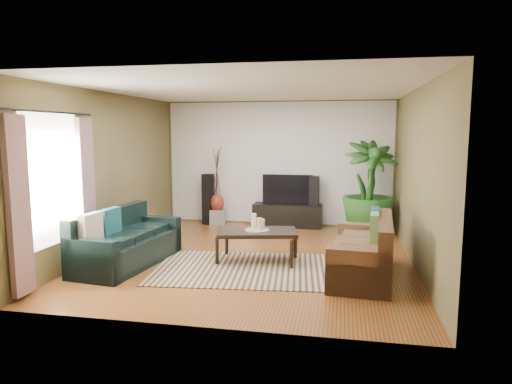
% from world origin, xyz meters
% --- Properties ---
extents(floor, '(5.50, 5.50, 0.00)m').
position_xyz_m(floor, '(0.00, 0.00, 0.00)').
color(floor, brown).
rests_on(floor, ground).
extents(ceiling, '(5.50, 5.50, 0.00)m').
position_xyz_m(ceiling, '(0.00, 0.00, 2.70)').
color(ceiling, white).
rests_on(ceiling, ground).
extents(wall_back, '(5.00, 0.00, 5.00)m').
position_xyz_m(wall_back, '(0.00, 2.75, 1.35)').
color(wall_back, brown).
rests_on(wall_back, ground).
extents(wall_front, '(5.00, 0.00, 5.00)m').
position_xyz_m(wall_front, '(0.00, -2.75, 1.35)').
color(wall_front, brown).
rests_on(wall_front, ground).
extents(wall_left, '(0.00, 5.50, 5.50)m').
position_xyz_m(wall_left, '(-2.50, 0.00, 1.35)').
color(wall_left, brown).
rests_on(wall_left, ground).
extents(wall_right, '(0.00, 5.50, 5.50)m').
position_xyz_m(wall_right, '(2.50, 0.00, 1.35)').
color(wall_right, brown).
rests_on(wall_right, ground).
extents(backwall_panel, '(4.90, 0.00, 4.90)m').
position_xyz_m(backwall_panel, '(0.00, 2.74, 1.35)').
color(backwall_panel, white).
rests_on(backwall_panel, ground).
extents(window_pane, '(0.00, 1.80, 1.80)m').
position_xyz_m(window_pane, '(-2.48, -1.60, 1.40)').
color(window_pane, white).
rests_on(window_pane, ground).
extents(curtain_near, '(0.08, 0.35, 2.20)m').
position_xyz_m(curtain_near, '(-2.43, -2.35, 1.15)').
color(curtain_near, gray).
rests_on(curtain_near, ground).
extents(curtain_far, '(0.08, 0.35, 2.20)m').
position_xyz_m(curtain_far, '(-2.43, -0.85, 1.15)').
color(curtain_far, gray).
rests_on(curtain_far, ground).
extents(curtain_rod, '(0.03, 1.90, 0.03)m').
position_xyz_m(curtain_rod, '(-2.43, -1.60, 2.30)').
color(curtain_rod, black).
rests_on(curtain_rod, ground).
extents(sofa_left, '(1.06, 2.03, 0.85)m').
position_xyz_m(sofa_left, '(-1.82, -0.78, 0.42)').
color(sofa_left, black).
rests_on(sofa_left, floor).
extents(sofa_right, '(0.95, 1.86, 0.85)m').
position_xyz_m(sofa_right, '(1.69, -0.71, 0.42)').
color(sofa_right, brown).
rests_on(sofa_right, floor).
extents(area_rug, '(2.72, 2.05, 0.01)m').
position_xyz_m(area_rug, '(-0.05, -0.68, 0.01)').
color(area_rug, tan).
rests_on(area_rug, floor).
extents(coffee_table, '(1.33, 0.89, 0.50)m').
position_xyz_m(coffee_table, '(0.10, -0.24, 0.25)').
color(coffee_table, black).
rests_on(coffee_table, floor).
extents(candle_tray, '(0.38, 0.38, 0.02)m').
position_xyz_m(candle_tray, '(0.10, -0.24, 0.51)').
color(candle_tray, gray).
rests_on(candle_tray, coffee_table).
extents(candle_tall, '(0.08, 0.08, 0.25)m').
position_xyz_m(candle_tall, '(0.04, -0.21, 0.64)').
color(candle_tall, '#F0E5CB').
rests_on(candle_tall, candle_tray).
extents(candle_mid, '(0.08, 0.08, 0.19)m').
position_xyz_m(candle_mid, '(0.14, -0.28, 0.61)').
color(candle_mid, white).
rests_on(candle_mid, candle_tray).
extents(candle_short, '(0.08, 0.08, 0.16)m').
position_xyz_m(candle_short, '(0.17, -0.18, 0.60)').
color(candle_short, beige).
rests_on(candle_short, candle_tray).
extents(tv_stand, '(1.48, 0.47, 0.49)m').
position_xyz_m(tv_stand, '(0.25, 2.50, 0.25)').
color(tv_stand, black).
rests_on(tv_stand, floor).
extents(television, '(1.08, 0.06, 0.64)m').
position_xyz_m(television, '(0.25, 2.50, 0.81)').
color(television, black).
rests_on(television, tv_stand).
extents(speaker_left, '(0.26, 0.27, 1.12)m').
position_xyz_m(speaker_left, '(-1.51, 2.45, 0.56)').
color(speaker_left, black).
rests_on(speaker_left, floor).
extents(speaker_right, '(0.21, 0.23, 1.11)m').
position_xyz_m(speaker_right, '(0.82, 2.50, 0.55)').
color(speaker_right, black).
rests_on(speaker_right, floor).
extents(potted_plant, '(1.36, 1.36, 1.87)m').
position_xyz_m(potted_plant, '(1.92, 2.02, 0.94)').
color(potted_plant, '#23541C').
rests_on(potted_plant, floor).
extents(plant_pot, '(0.35, 0.35, 0.27)m').
position_xyz_m(plant_pot, '(1.92, 2.02, 0.13)').
color(plant_pot, black).
rests_on(plant_pot, floor).
extents(pedestal, '(0.39, 0.39, 0.33)m').
position_xyz_m(pedestal, '(-1.30, 2.45, 0.16)').
color(pedestal, '#959592').
rests_on(pedestal, floor).
extents(vase, '(0.30, 0.30, 0.42)m').
position_xyz_m(vase, '(-1.30, 2.45, 0.48)').
color(vase, maroon).
rests_on(vase, pedestal).
extents(side_table, '(0.56, 0.56, 0.52)m').
position_xyz_m(side_table, '(-2.25, 0.48, 0.26)').
color(side_table, brown).
rests_on(side_table, floor).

